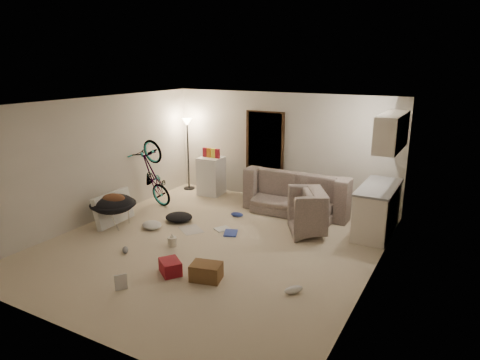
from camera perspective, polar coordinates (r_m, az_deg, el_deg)
The scene contains 37 objects.
floor at distance 7.77m, azimuth -3.66°, elevation -8.61°, with size 5.50×6.00×0.02m, color beige.
ceiling at distance 7.12m, azimuth -4.01°, elevation 10.24°, with size 5.50×6.00×0.02m, color white.
wall_back at distance 9.94m, azimuth 5.58°, elevation 4.35°, with size 5.50×0.02×2.50m, color beige.
wall_front at distance 5.21m, azimuth -22.11°, elevation -7.17°, with size 5.50×0.02×2.50m, color beige.
wall_left at distance 9.10m, azimuth -18.65°, elevation 2.57°, with size 0.02×6.00×2.50m, color beige.
wall_right at distance 6.35m, azimuth 17.68°, elevation -2.74°, with size 0.02×6.00×2.50m, color beige.
doorway at distance 10.12m, azimuth 3.37°, elevation 3.26°, with size 0.85×0.10×2.04m, color black.
door_trim at distance 10.09m, azimuth 3.30°, elevation 3.23°, with size 0.97×0.04×2.10m, color #342012.
floor_lamp at distance 10.80m, azimuth -7.01°, elevation 5.50°, with size 0.28×0.28×1.81m.
kitchen_counter at distance 8.53m, azimuth 17.82°, elevation -3.86°, with size 0.60×1.50×0.88m, color white.
counter_top at distance 8.39m, azimuth 18.07°, elevation -0.90°, with size 0.64×1.54×0.04m, color gray.
kitchen_uppers at distance 8.15m, azimuth 19.59°, elevation 6.08°, with size 0.38×1.40×0.65m, color white.
sofa at distance 9.41m, azimuth 7.92°, elevation -2.10°, with size 2.31×0.90×0.67m, color #383F37.
armchair at distance 8.27m, azimuth 11.05°, elevation -4.92°, with size 0.96×0.84×0.62m, color #383F37.
bicycle at distance 9.80m, azimuth -11.43°, elevation -1.09°, with size 0.55×1.58×0.83m, color black.
book_asset at distance 6.54m, azimuth -16.31°, elevation -13.95°, with size 0.18×0.24×0.02m, color maroon.
mini_fridge at distance 10.48m, azimuth -3.85°, elevation 0.55°, with size 0.54×0.54×0.92m, color white.
snack_box_0 at distance 10.45m, azimuth -4.69°, elevation 3.52°, with size 0.10×0.07×0.30m, color maroon.
snack_box_1 at distance 10.38m, azimuth -4.14°, elevation 3.45°, with size 0.10×0.07×0.30m, color orange.
snack_box_2 at distance 10.32m, azimuth -3.58°, elevation 3.39°, with size 0.10×0.07×0.30m, color yellow.
snack_box_3 at distance 10.26m, azimuth -3.01°, elevation 3.32°, with size 0.10×0.07×0.30m, color maroon.
saucer_chair at distance 8.80m, azimuth -16.52°, elevation -3.60°, with size 0.90×0.90×0.64m.
hoodie at distance 8.68m, azimuth -16.52°, elevation -2.50°, with size 0.48×0.40×0.22m, color #56311D.
sofa_drape at distance 9.72m, azimuth 2.74°, elevation -0.16°, with size 0.56×0.46×0.28m, color black.
tv_box at distance 8.96m, azimuth -16.54°, elevation -3.63°, with size 0.12×0.97×0.64m, color silver.
drink_case_a at distance 6.55m, azimuth -4.53°, elevation -12.09°, with size 0.45×0.32×0.26m, color brown.
drink_case_b at distance 6.80m, azimuth -9.27°, elevation -11.37°, with size 0.37×0.28×0.22m, color maroon.
juicer at distance 7.74m, azimuth -9.04°, elevation -8.01°, with size 0.16×0.16×0.23m.
newspaper at distance 8.43m, azimuth -6.54°, elevation -6.60°, with size 0.37×0.48×0.01m, color beige.
book_blue at distance 8.18m, azimuth -1.25°, elevation -7.08°, with size 0.24×0.33×0.03m, color #2A3D98.
book_white at distance 8.39m, azimuth -2.37°, elevation -6.54°, with size 0.22×0.29×0.03m, color silver.
shoe_0 at distance 9.04m, azimuth -0.41°, elevation -4.62°, with size 0.27×0.11×0.10m, color #2A3D98.
shoe_3 at distance 7.68m, azimuth -15.05°, elevation -8.99°, with size 0.24×0.10×0.09m, color slate.
shoe_4 at distance 6.27m, azimuth 7.14°, elevation -14.30°, with size 0.29×0.12×0.11m, color white.
clothes_lump_a at distance 8.87m, azimuth -8.15°, elevation -4.92°, with size 0.55×0.47×0.18m, color black.
clothes_lump_b at distance 9.58m, azimuth 8.25°, elevation -3.51°, with size 0.44×0.38×0.13m, color black.
clothes_lump_c at distance 8.61m, azimuth -11.65°, elevation -5.89°, with size 0.42×0.36×0.13m, color silver.
Camera 1 is at (3.85, -5.96, 3.15)m, focal length 32.00 mm.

